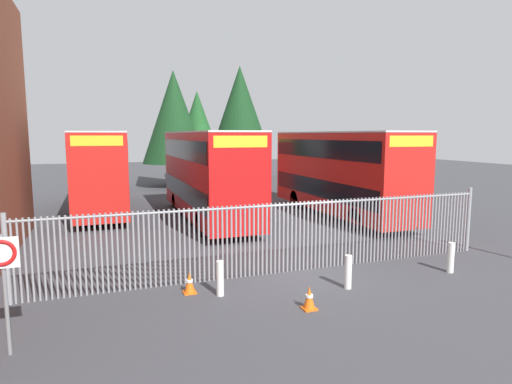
{
  "coord_description": "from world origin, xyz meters",
  "views": [
    {
      "loc": [
        -5.81,
        -11.92,
        4.25
      ],
      "look_at": [
        0.0,
        4.0,
        2.0
      ],
      "focal_mm": 30.27,
      "sensor_mm": 36.0,
      "label": 1
    }
  ],
  "objects_px": {
    "bollard_near_right": "(451,258)",
    "double_decker_bus_behind_fence_left": "(99,168)",
    "double_decker_bus_behind_fence_right": "(207,172)",
    "bollard_near_left": "(220,278)",
    "double_decker_bus_near_gate": "(340,170)",
    "double_decker_bus_far_back": "(221,158)",
    "traffic_cone_by_gate": "(309,298)",
    "bollard_center_front": "(348,272)",
    "speed_limit_sign_post": "(3,267)",
    "traffic_cone_mid_forecourt": "(189,283)"
  },
  "relations": [
    {
      "from": "double_decker_bus_far_back",
      "to": "bollard_near_left",
      "type": "height_order",
      "value": "double_decker_bus_far_back"
    },
    {
      "from": "double_decker_bus_behind_fence_right",
      "to": "double_decker_bus_far_back",
      "type": "bearing_deg",
      "value": 71.75
    },
    {
      "from": "double_decker_bus_near_gate",
      "to": "double_decker_bus_behind_fence_left",
      "type": "distance_m",
      "value": 13.09
    },
    {
      "from": "traffic_cone_by_gate",
      "to": "speed_limit_sign_post",
      "type": "height_order",
      "value": "speed_limit_sign_post"
    },
    {
      "from": "double_decker_bus_far_back",
      "to": "traffic_cone_mid_forecourt",
      "type": "relative_size",
      "value": 18.32
    },
    {
      "from": "double_decker_bus_far_back",
      "to": "speed_limit_sign_post",
      "type": "relative_size",
      "value": 4.5
    },
    {
      "from": "bollard_near_left",
      "to": "double_decker_bus_near_gate",
      "type": "bearing_deg",
      "value": 44.84
    },
    {
      "from": "bollard_center_front",
      "to": "traffic_cone_mid_forecourt",
      "type": "distance_m",
      "value": 4.38
    },
    {
      "from": "bollard_center_front",
      "to": "double_decker_bus_behind_fence_left",
      "type": "bearing_deg",
      "value": 112.84
    },
    {
      "from": "double_decker_bus_behind_fence_right",
      "to": "bollard_near_right",
      "type": "relative_size",
      "value": 11.38
    },
    {
      "from": "double_decker_bus_behind_fence_right",
      "to": "bollard_near_left",
      "type": "distance_m",
      "value": 10.6
    },
    {
      "from": "double_decker_bus_behind_fence_left",
      "to": "bollard_near_right",
      "type": "height_order",
      "value": "double_decker_bus_behind_fence_left"
    },
    {
      "from": "bollard_near_left",
      "to": "bollard_center_front",
      "type": "bearing_deg",
      "value": -11.37
    },
    {
      "from": "bollard_near_right",
      "to": "traffic_cone_by_gate",
      "type": "bearing_deg",
      "value": -168.95
    },
    {
      "from": "bollard_near_right",
      "to": "double_decker_bus_behind_fence_left",
      "type": "bearing_deg",
      "value": 124.02
    },
    {
      "from": "double_decker_bus_far_back",
      "to": "speed_limit_sign_post",
      "type": "xyz_separation_m",
      "value": [
        -10.99,
        -24.41,
        -0.65
      ]
    },
    {
      "from": "traffic_cone_mid_forecourt",
      "to": "double_decker_bus_behind_fence_right",
      "type": "bearing_deg",
      "value": 73.44
    },
    {
      "from": "bollard_center_front",
      "to": "double_decker_bus_behind_fence_right",
      "type": "bearing_deg",
      "value": 96.91
    },
    {
      "from": "bollard_near_right",
      "to": "speed_limit_sign_post",
      "type": "relative_size",
      "value": 0.4
    },
    {
      "from": "traffic_cone_by_gate",
      "to": "traffic_cone_mid_forecourt",
      "type": "relative_size",
      "value": 1.0
    },
    {
      "from": "double_decker_bus_near_gate",
      "to": "bollard_near_right",
      "type": "distance_m",
      "value": 9.77
    },
    {
      "from": "double_decker_bus_far_back",
      "to": "bollard_near_right",
      "type": "xyz_separation_m",
      "value": [
        0.94,
        -23.33,
        -1.95
      ]
    },
    {
      "from": "double_decker_bus_behind_fence_right",
      "to": "speed_limit_sign_post",
      "type": "bearing_deg",
      "value": -120.04
    },
    {
      "from": "traffic_cone_by_gate",
      "to": "speed_limit_sign_post",
      "type": "xyz_separation_m",
      "value": [
        -6.49,
        -0.01,
        1.49
      ]
    },
    {
      "from": "traffic_cone_mid_forecourt",
      "to": "double_decker_bus_near_gate",
      "type": "bearing_deg",
      "value": 41.05
    },
    {
      "from": "double_decker_bus_near_gate",
      "to": "bollard_center_front",
      "type": "bearing_deg",
      "value": -119.59
    },
    {
      "from": "traffic_cone_mid_forecourt",
      "to": "bollard_near_right",
      "type": "bearing_deg",
      "value": -7.38
    },
    {
      "from": "double_decker_bus_behind_fence_right",
      "to": "bollard_near_left",
      "type": "bearing_deg",
      "value": -101.98
    },
    {
      "from": "double_decker_bus_behind_fence_left",
      "to": "double_decker_bus_near_gate",
      "type": "bearing_deg",
      "value": -25.42
    },
    {
      "from": "bollard_center_front",
      "to": "traffic_cone_by_gate",
      "type": "xyz_separation_m",
      "value": [
        -1.67,
        -0.93,
        -0.19
      ]
    },
    {
      "from": "double_decker_bus_behind_fence_left",
      "to": "bollard_near_right",
      "type": "distance_m",
      "value": 18.26
    },
    {
      "from": "bollard_near_right",
      "to": "speed_limit_sign_post",
      "type": "distance_m",
      "value": 12.04
    },
    {
      "from": "double_decker_bus_near_gate",
      "to": "double_decker_bus_behind_fence_right",
      "type": "height_order",
      "value": "same"
    },
    {
      "from": "double_decker_bus_near_gate",
      "to": "bollard_center_front",
      "type": "distance_m",
      "value": 11.17
    },
    {
      "from": "double_decker_bus_behind_fence_right",
      "to": "speed_limit_sign_post",
      "type": "relative_size",
      "value": 4.5
    },
    {
      "from": "double_decker_bus_behind_fence_left",
      "to": "bollard_center_front",
      "type": "xyz_separation_m",
      "value": [
        6.4,
        -15.18,
        -1.95
      ]
    },
    {
      "from": "bollard_center_front",
      "to": "speed_limit_sign_post",
      "type": "xyz_separation_m",
      "value": [
        -8.16,
        -0.94,
        1.3
      ]
    },
    {
      "from": "double_decker_bus_behind_fence_left",
      "to": "traffic_cone_mid_forecourt",
      "type": "xyz_separation_m",
      "value": [
        2.18,
        -14.02,
        -2.13
      ]
    },
    {
      "from": "double_decker_bus_behind_fence_right",
      "to": "bollard_near_left",
      "type": "xyz_separation_m",
      "value": [
        -2.16,
        -10.19,
        -1.95
      ]
    },
    {
      "from": "bollard_near_right",
      "to": "speed_limit_sign_post",
      "type": "bearing_deg",
      "value": -174.85
    },
    {
      "from": "double_decker_bus_behind_fence_left",
      "to": "double_decker_bus_behind_fence_right",
      "type": "bearing_deg",
      "value": -40.2
    },
    {
      "from": "double_decker_bus_behind_fence_right",
      "to": "bollard_near_left",
      "type": "height_order",
      "value": "double_decker_bus_behind_fence_right"
    },
    {
      "from": "bollard_near_left",
      "to": "double_decker_bus_far_back",
      "type": "bearing_deg",
      "value": 74.51
    },
    {
      "from": "double_decker_bus_far_back",
      "to": "traffic_cone_by_gate",
      "type": "distance_m",
      "value": 24.9
    },
    {
      "from": "double_decker_bus_behind_fence_right",
      "to": "double_decker_bus_far_back",
      "type": "distance_m",
      "value": 13.24
    },
    {
      "from": "bollard_center_front",
      "to": "bollard_near_left",
      "type": "bearing_deg",
      "value": 168.63
    },
    {
      "from": "double_decker_bus_far_back",
      "to": "speed_limit_sign_post",
      "type": "height_order",
      "value": "double_decker_bus_far_back"
    },
    {
      "from": "bollard_center_front",
      "to": "traffic_cone_by_gate",
      "type": "height_order",
      "value": "bollard_center_front"
    },
    {
      "from": "bollard_near_right",
      "to": "bollard_near_left",
      "type": "bearing_deg",
      "value": 175.53
    },
    {
      "from": "bollard_center_front",
      "to": "traffic_cone_mid_forecourt",
      "type": "height_order",
      "value": "bollard_center_front"
    }
  ]
}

